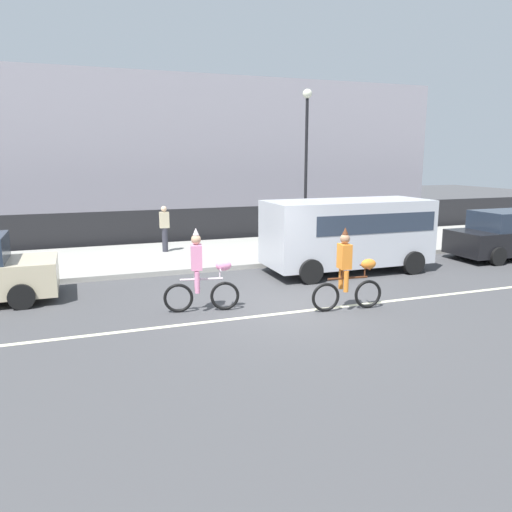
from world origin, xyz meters
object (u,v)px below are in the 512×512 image
Objects in this scene: parade_cyclist_orange at (348,274)px; parked_car_black at (507,236)px; parked_van_silver at (349,230)px; parade_cyclist_pink at (202,275)px; street_lamp_post at (306,143)px; pedestrian_onlooker at (165,227)px.

parade_cyclist_orange is 0.47× the size of parked_car_black.
parked_car_black is at bearing -0.72° from parked_van_silver.
street_lamp_post is (6.11, 7.46, 3.15)m from parade_cyclist_pink.
parked_van_silver reaches higher than parade_cyclist_pink.
parade_cyclist_orange reaches higher than pedestrian_onlooker.
pedestrian_onlooker is (-2.82, 7.79, 0.17)m from parade_cyclist_orange.
street_lamp_post reaches higher than parked_car_black.
parade_cyclist_orange is at bearing -120.53° from parked_van_silver.
parked_car_black is 11.90m from pedestrian_onlooker.
street_lamp_post reaches higher than parade_cyclist_pink.
parked_van_silver is 0.85× the size of street_lamp_post.
street_lamp_post is at bearing 79.61° from parked_van_silver.
parade_cyclist_pink is 6.77m from pedestrian_onlooker.
parked_car_black is (6.19, -0.08, -0.50)m from parked_van_silver.
parked_car_black is 0.70× the size of street_lamp_post.
parked_van_silver reaches higher than parked_car_black.
street_lamp_post is at bearing 6.88° from pedestrian_onlooker.
parade_cyclist_orange is 4.02m from parked_van_silver.
pedestrian_onlooker is at bearing 87.20° from parade_cyclist_pink.
parade_cyclist_pink reaches higher than parked_car_black.
parked_van_silver is at bearing 59.47° from parade_cyclist_orange.
parked_car_black is at bearing 22.27° from parade_cyclist_orange.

